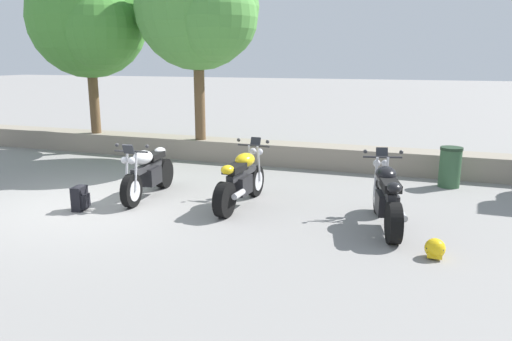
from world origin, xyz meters
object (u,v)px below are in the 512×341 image
object	(u,v)px
rider_helmet	(435,249)
motorcycle_white_near_left	(148,173)
motorcycle_black_far_right	(386,198)
trash_bin	(450,167)
leafy_tree_far_left	(91,21)
motorcycle_yellow_centre	(242,180)
leafy_tree_mid_left	(201,10)
rider_backpack	(80,197)

from	to	relation	value
rider_helmet	motorcycle_white_near_left	bearing A→B (deg)	165.91
motorcycle_white_near_left	motorcycle_black_far_right	world-z (taller)	same
motorcycle_white_near_left	motorcycle_black_far_right	size ratio (longest dim) A/B	1.01
motorcycle_black_far_right	rider_helmet	size ratio (longest dim) A/B	7.28
rider_helmet	trash_bin	world-z (taller)	trash_bin
rider_helmet	leafy_tree_far_left	xyz separation A→B (m)	(-9.22, 4.96, 3.55)
motorcycle_yellow_centre	rider_helmet	size ratio (longest dim) A/B	7.37
motorcycle_white_near_left	rider_helmet	bearing A→B (deg)	-14.09
rider_helmet	leafy_tree_mid_left	world-z (taller)	leafy_tree_mid_left
motorcycle_white_near_left	motorcycle_yellow_centre	distance (m)	1.95
motorcycle_white_near_left	leafy_tree_far_left	xyz separation A→B (m)	(-3.88, 3.62, 3.21)
rider_backpack	rider_helmet	size ratio (longest dim) A/B	1.68
motorcycle_yellow_centre	leafy_tree_far_left	world-z (taller)	leafy_tree_far_left
rider_helmet	rider_backpack	bearing A→B (deg)	178.39
leafy_tree_far_left	trash_bin	distance (m)	10.08
leafy_tree_mid_left	trash_bin	world-z (taller)	leafy_tree_mid_left
rider_helmet	trash_bin	xyz separation A→B (m)	(0.29, 4.17, 0.30)
motorcycle_yellow_centre	motorcycle_black_far_right	distance (m)	2.65
motorcycle_yellow_centre	leafy_tree_mid_left	xyz separation A→B (m)	(-2.43, 3.49, 3.39)
motorcycle_yellow_centre	rider_helmet	world-z (taller)	motorcycle_yellow_centre
rider_backpack	motorcycle_black_far_right	bearing A→B (deg)	10.24
rider_backpack	leafy_tree_mid_left	xyz separation A→B (m)	(0.21, 4.75, 3.63)
motorcycle_black_far_right	motorcycle_white_near_left	bearing A→B (deg)	177.25
motorcycle_black_far_right	trash_bin	distance (m)	3.22
rider_backpack	rider_helmet	distance (m)	6.03
motorcycle_yellow_centre	leafy_tree_far_left	bearing A→B (deg)	148.73
rider_backpack	leafy_tree_far_left	size ratio (longest dim) A/B	0.10
leafy_tree_far_left	rider_helmet	bearing A→B (deg)	-28.30
trash_bin	motorcycle_white_near_left	bearing A→B (deg)	-153.37
leafy_tree_far_left	motorcycle_yellow_centre	bearing A→B (deg)	-31.27
leafy_tree_mid_left	motorcycle_black_far_right	bearing A→B (deg)	-36.90
motorcycle_yellow_centre	rider_backpack	size ratio (longest dim) A/B	4.39
rider_backpack	trash_bin	bearing A→B (deg)	32.29
leafy_tree_far_left	trash_bin	world-z (taller)	leafy_tree_far_left
leafy_tree_far_left	leafy_tree_mid_left	bearing A→B (deg)	-0.71
motorcycle_black_far_right	trash_bin	xyz separation A→B (m)	(1.05, 3.04, -0.05)
motorcycle_black_far_right	rider_helmet	world-z (taller)	motorcycle_black_far_right
motorcycle_white_near_left	trash_bin	world-z (taller)	motorcycle_white_near_left
motorcycle_black_far_right	rider_backpack	world-z (taller)	motorcycle_black_far_right
motorcycle_black_far_right	leafy_tree_mid_left	xyz separation A→B (m)	(-5.06, 3.80, 3.39)
rider_helmet	trash_bin	size ratio (longest dim) A/B	0.33
motorcycle_yellow_centre	rider_backpack	bearing A→B (deg)	-154.52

